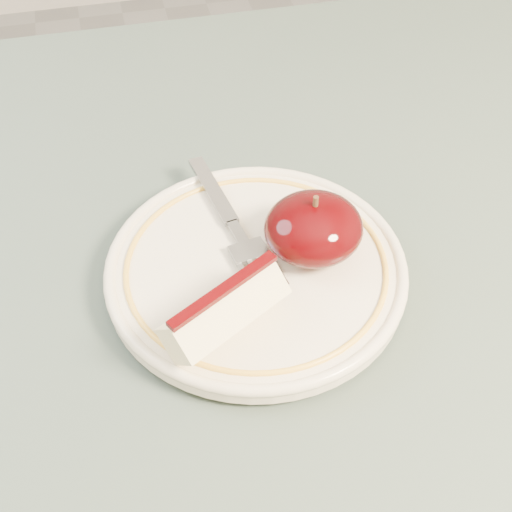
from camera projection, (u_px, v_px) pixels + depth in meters
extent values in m
cylinder|color=brown|center=(444.00, 239.00, 1.12)|extent=(0.05, 0.05, 0.71)
cube|color=#3F4D45|center=(255.00, 346.00, 0.52)|extent=(0.90, 0.90, 0.04)
cylinder|color=beige|center=(256.00, 279.00, 0.54)|extent=(0.12, 0.12, 0.01)
cylinder|color=beige|center=(256.00, 271.00, 0.53)|extent=(0.22, 0.22, 0.01)
torus|color=beige|center=(256.00, 266.00, 0.53)|extent=(0.22, 0.22, 0.01)
torus|color=gold|center=(256.00, 265.00, 0.52)|extent=(0.19, 0.19, 0.00)
ellipsoid|color=black|center=(313.00, 228.00, 0.52)|extent=(0.07, 0.07, 0.05)
cylinder|color=#472D19|center=(316.00, 203.00, 0.50)|extent=(0.00, 0.00, 0.01)
cube|color=beige|center=(225.00, 310.00, 0.47)|extent=(0.10, 0.08, 0.04)
cube|color=#370103|center=(224.00, 290.00, 0.46)|extent=(0.08, 0.05, 0.00)
cube|color=#93959B|center=(213.00, 190.00, 0.57)|extent=(0.03, 0.08, 0.00)
cube|color=#93959B|center=(238.00, 232.00, 0.54)|extent=(0.01, 0.03, 0.00)
cube|color=#93959B|center=(249.00, 251.00, 0.53)|extent=(0.03, 0.02, 0.00)
cube|color=#93959B|center=(277.00, 270.00, 0.51)|extent=(0.01, 0.03, 0.00)
cube|color=#93959B|center=(268.00, 273.00, 0.51)|extent=(0.01, 0.03, 0.00)
cube|color=#93959B|center=(258.00, 277.00, 0.51)|extent=(0.01, 0.03, 0.00)
cube|color=#93959B|center=(248.00, 280.00, 0.51)|extent=(0.01, 0.03, 0.00)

